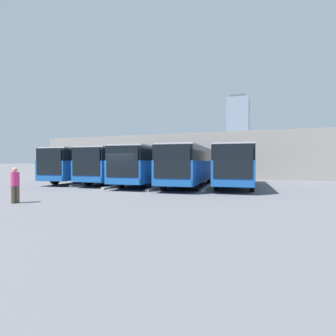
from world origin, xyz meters
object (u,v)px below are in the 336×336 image
at_px(bus_0, 235,164).
at_px(pedestrian, 15,184).
at_px(bus_2, 150,164).
at_px(bus_3, 120,164).
at_px(bus_4, 89,164).
at_px(bus_1, 189,164).

xyz_separation_m(bus_0, pedestrian, (8.83, 12.18, -0.85)).
distance_m(bus_2, bus_3, 3.59).
distance_m(bus_0, bus_2, 7.03).
bearing_deg(bus_4, bus_2, 168.79).
xyz_separation_m(bus_4, pedestrian, (-5.13, 12.19, -0.85)).
relative_size(bus_1, bus_3, 1.00).
xyz_separation_m(bus_1, bus_4, (10.47, -0.93, 0.00)).
distance_m(bus_2, pedestrian, 11.56).
bearing_deg(bus_3, bus_1, 167.79).
height_order(bus_1, pedestrian, bus_1).
bearing_deg(bus_0, bus_1, 10.16).
height_order(bus_2, bus_4, same).
bearing_deg(pedestrian, bus_0, -28.84).
bearing_deg(bus_3, pedestrian, 93.12).
distance_m(bus_0, bus_4, 13.96).
bearing_deg(bus_4, bus_3, 175.59).
height_order(bus_3, bus_4, same).
xyz_separation_m(bus_1, bus_3, (6.98, -0.94, 0.00)).
height_order(bus_0, bus_3, same).
xyz_separation_m(bus_2, bus_4, (6.98, -0.82, 0.00)).
height_order(bus_0, bus_4, same).
distance_m(bus_0, bus_1, 3.61).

